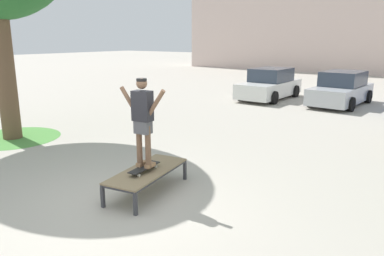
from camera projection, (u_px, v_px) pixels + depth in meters
The scene contains 7 objects.
ground_plane at pixel (118, 202), 6.82m from camera, with size 120.00×120.00×0.00m, color #B2AA9E.
skate_box at pixel (147, 172), 7.19m from camera, with size 1.06×2.00×0.46m.
skateboard at pixel (144, 168), 7.08m from camera, with size 0.30×0.82×0.09m.
skater at pixel (143, 117), 6.85m from camera, with size 1.00×0.32×1.69m.
grass_patch_near_left at pixel (13, 138), 11.23m from camera, with size 2.75×2.75×0.01m, color #519342.
car_white at pixel (270, 85), 18.31m from camera, with size 1.98×4.23×1.50m.
car_silver at pixel (341, 90), 16.63m from camera, with size 2.12×4.30×1.50m.
Camera 1 is at (4.77, -4.34, 2.95)m, focal length 34.67 mm.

